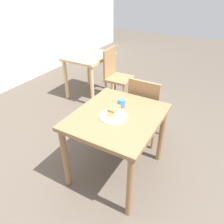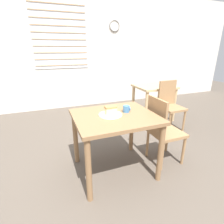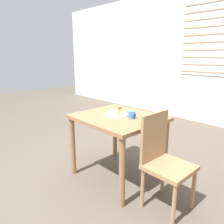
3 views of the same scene
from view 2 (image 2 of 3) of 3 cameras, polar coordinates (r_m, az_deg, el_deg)
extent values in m
plane|color=brown|center=(2.20, 0.77, -21.68)|extent=(14.00, 14.00, 0.00)
cube|color=beige|center=(4.59, -14.22, 18.70)|extent=(10.00, 0.06, 2.80)
cube|color=white|center=(4.55, -16.75, 23.60)|extent=(1.25, 0.01, 1.59)
cube|color=tan|center=(4.54, -15.80, 14.52)|extent=(1.23, 0.01, 0.02)
cube|color=tan|center=(4.53, -15.98, 16.33)|extent=(1.23, 0.01, 0.02)
cube|color=tan|center=(4.52, -16.16, 18.15)|extent=(1.23, 0.01, 0.02)
cube|color=tan|center=(4.52, -16.35, 19.98)|extent=(1.23, 0.01, 0.02)
cube|color=tan|center=(4.53, -16.54, 21.80)|extent=(1.23, 0.01, 0.02)
cube|color=tan|center=(4.53, -16.73, 23.62)|extent=(1.23, 0.01, 0.02)
cube|color=tan|center=(4.55, -16.93, 25.43)|extent=(1.23, 0.01, 0.02)
cube|color=tan|center=(4.56, -17.14, 27.22)|extent=(1.23, 0.01, 0.02)
cube|color=tan|center=(4.59, -17.35, 29.00)|extent=(1.23, 0.01, 0.02)
cube|color=tan|center=(4.61, -17.56, 30.76)|extent=(1.23, 0.01, 0.02)
torus|color=gray|center=(4.88, 0.82, 26.36)|extent=(0.28, 0.03, 0.28)
cylinder|color=silver|center=(4.89, 0.79, 26.36)|extent=(0.23, 0.01, 0.23)
cube|color=olive|center=(2.00, 0.91, -1.53)|extent=(0.92, 0.80, 0.04)
cylinder|color=olive|center=(1.78, -7.64, -18.60)|extent=(0.06, 0.06, 0.71)
cylinder|color=olive|center=(2.08, 15.51, -12.95)|extent=(0.06, 0.06, 0.71)
cylinder|color=olive|center=(2.37, -11.81, -8.36)|extent=(0.06, 0.06, 0.71)
cylinder|color=olive|center=(2.60, 6.40, -5.34)|extent=(0.06, 0.06, 0.71)
cube|color=tan|center=(3.79, 13.69, 8.06)|extent=(0.78, 0.65, 0.04)
cylinder|color=tan|center=(3.48, 11.11, 0.96)|extent=(0.06, 0.06, 0.69)
cylinder|color=tan|center=(3.88, 19.65, 2.11)|extent=(0.06, 0.06, 0.69)
cylinder|color=tan|center=(3.93, 6.93, 3.41)|extent=(0.06, 0.06, 0.69)
cylinder|color=tan|center=(4.28, 14.99, 4.25)|extent=(0.06, 0.06, 0.69)
cube|color=#9E754C|center=(2.43, 17.37, -6.43)|extent=(0.40, 0.40, 0.04)
cylinder|color=#9E754C|center=(2.53, 22.27, -11.67)|extent=(0.04, 0.04, 0.40)
cylinder|color=#9E754C|center=(2.74, 17.54, -8.47)|extent=(0.04, 0.04, 0.40)
cylinder|color=#9E754C|center=(2.33, 16.03, -13.72)|extent=(0.04, 0.04, 0.40)
cylinder|color=#9E754C|center=(2.56, 11.52, -10.02)|extent=(0.04, 0.04, 0.40)
cube|color=#9E754C|center=(2.22, 14.32, -1.50)|extent=(0.03, 0.38, 0.46)
cube|color=#9E754C|center=(3.44, 19.01, 1.22)|extent=(0.40, 0.40, 0.04)
cylinder|color=#9E754C|center=(3.29, 18.24, -3.63)|extent=(0.04, 0.04, 0.40)
cylinder|color=#9E754C|center=(3.51, 22.46, -2.69)|extent=(0.04, 0.04, 0.40)
cylinder|color=#9E754C|center=(3.53, 14.79, -1.65)|extent=(0.04, 0.04, 0.40)
cylinder|color=#9E754C|center=(3.73, 18.94, -0.89)|extent=(0.04, 0.04, 0.40)
cube|color=#9E754C|center=(3.50, 17.55, 6.03)|extent=(0.38, 0.04, 0.46)
cylinder|color=white|center=(1.98, -0.55, -0.88)|extent=(0.26, 0.26, 0.01)
cube|color=beige|center=(1.96, -0.41, 0.27)|extent=(0.13, 0.07, 0.07)
cube|color=#B27F47|center=(1.95, -0.41, 1.59)|extent=(0.13, 0.07, 0.02)
cylinder|color=teal|center=(2.07, 4.66, 1.02)|extent=(0.08, 0.08, 0.08)
torus|color=teal|center=(2.09, 5.61, 1.14)|extent=(0.01, 0.06, 0.06)
camera|label=1|loc=(1.30, -72.73, 26.25)|focal=35.00mm
camera|label=3|loc=(2.38, 68.23, 6.49)|focal=35.00mm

